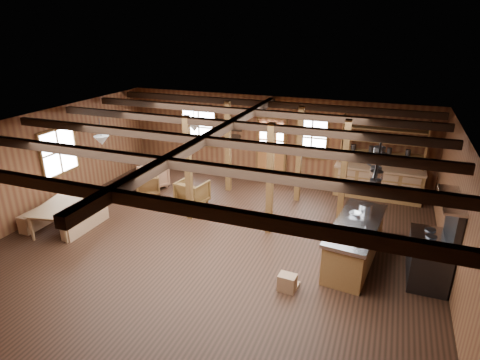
# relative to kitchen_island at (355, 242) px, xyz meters

# --- Properties ---
(room) EXTENTS (10.04, 9.04, 2.84)m
(room) POSITION_rel_kitchen_island_xyz_m (-3.13, -0.39, 0.92)
(room) COLOR black
(room) RESTS_ON ground
(ceiling_joists) EXTENTS (9.80, 8.82, 0.18)m
(ceiling_joists) POSITION_rel_kitchen_island_xyz_m (-3.13, -0.21, 2.20)
(ceiling_joists) COLOR black
(ceiling_joists) RESTS_ON ceiling
(timber_posts) EXTENTS (3.95, 2.35, 2.80)m
(timber_posts) POSITION_rel_kitchen_island_xyz_m (-2.61, 1.69, 0.92)
(timber_posts) COLOR #4D2E16
(timber_posts) RESTS_ON floor
(back_door) EXTENTS (1.02, 0.08, 2.15)m
(back_door) POSITION_rel_kitchen_island_xyz_m (-3.13, 4.06, 0.40)
(back_door) COLOR brown
(back_door) RESTS_ON floor
(window_back_left) EXTENTS (1.32, 0.06, 1.32)m
(window_back_left) POSITION_rel_kitchen_island_xyz_m (-5.73, 4.07, 1.12)
(window_back_left) COLOR white
(window_back_left) RESTS_ON wall_back
(window_back_right) EXTENTS (1.02, 0.06, 1.32)m
(window_back_right) POSITION_rel_kitchen_island_xyz_m (-1.83, 4.07, 1.12)
(window_back_right) COLOR white
(window_back_right) RESTS_ON wall_back
(window_left) EXTENTS (0.14, 1.24, 1.32)m
(window_left) POSITION_rel_kitchen_island_xyz_m (-8.09, 0.11, 1.12)
(window_left) COLOR white
(window_left) RESTS_ON wall_back
(notice_boards) EXTENTS (1.08, 0.03, 0.90)m
(notice_boards) POSITION_rel_kitchen_island_xyz_m (-4.63, 4.07, 1.16)
(notice_boards) COLOR beige
(notice_boards) RESTS_ON wall_back
(back_counter) EXTENTS (2.55, 0.60, 2.45)m
(back_counter) POSITION_rel_kitchen_island_xyz_m (0.27, 3.82, 0.12)
(back_counter) COLOR brown
(back_counter) RESTS_ON floor
(pendant_lamps) EXTENTS (1.86, 2.36, 0.66)m
(pendant_lamps) POSITION_rel_kitchen_island_xyz_m (-5.38, 0.61, 1.77)
(pendant_lamps) COLOR #2E2E31
(pendant_lamps) RESTS_ON ceiling
(pot_rack) EXTENTS (0.40, 3.00, 0.44)m
(pot_rack) POSITION_rel_kitchen_island_xyz_m (0.25, 0.02, 1.79)
(pot_rack) COLOR #2E2E31
(pot_rack) RESTS_ON ceiling
(kitchen_island) EXTENTS (1.16, 2.58, 1.20)m
(kitchen_island) POSITION_rel_kitchen_island_xyz_m (0.00, 0.00, 0.00)
(kitchen_island) COLOR brown
(kitchen_island) RESTS_ON floor
(step_stool) EXTENTS (0.40, 0.30, 0.34)m
(step_stool) POSITION_rel_kitchen_island_xyz_m (-1.09, -1.53, -0.31)
(step_stool) COLOR olive
(step_stool) RESTS_ON floor
(commercial_range) EXTENTS (0.78, 1.47, 1.82)m
(commercial_range) POSITION_rel_kitchen_island_xyz_m (1.52, -0.09, 0.12)
(commercial_range) COLOR #2E2E31
(commercial_range) RESTS_ON floor
(dining_table) EXTENTS (1.43, 2.08, 0.67)m
(dining_table) POSITION_rel_kitchen_island_xyz_m (-7.03, -0.90, -0.14)
(dining_table) COLOR olive
(dining_table) RESTS_ON floor
(bench_wall) EXTENTS (0.31, 1.64, 0.45)m
(bench_wall) POSITION_rel_kitchen_island_xyz_m (-7.78, -0.90, -0.25)
(bench_wall) COLOR olive
(bench_wall) RESTS_ON floor
(bench_aisle) EXTENTS (0.27, 1.45, 0.40)m
(bench_aisle) POSITION_rel_kitchen_island_xyz_m (-6.53, -0.90, -0.28)
(bench_aisle) COLOR olive
(bench_aisle) RESTS_ON floor
(armchair_a) EXTENTS (0.97, 0.97, 0.64)m
(armchair_a) POSITION_rel_kitchen_island_xyz_m (-6.33, 1.61, -0.16)
(armchair_a) COLOR brown
(armchair_a) RESTS_ON floor
(armchair_b) EXTENTS (0.89, 0.91, 0.72)m
(armchair_b) POSITION_rel_kitchen_island_xyz_m (-4.69, 1.45, -0.12)
(armchair_b) COLOR brown
(armchair_b) RESTS_ON floor
(armchair_c) EXTENTS (1.04, 1.05, 0.71)m
(armchair_c) POSITION_rel_kitchen_island_xyz_m (-6.45, 2.17, -0.12)
(armchair_c) COLOR #976444
(armchair_c) RESTS_ON floor
(counter_pot) EXTENTS (0.29, 0.29, 0.18)m
(counter_pot) POSITION_rel_kitchen_island_xyz_m (0.11, 0.66, 0.55)
(counter_pot) COLOR silver
(counter_pot) RESTS_ON kitchen_island
(bowl) EXTENTS (0.32, 0.32, 0.06)m
(bowl) POSITION_rel_kitchen_island_xyz_m (-0.08, 0.38, 0.49)
(bowl) COLOR silver
(bowl) RESTS_ON kitchen_island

